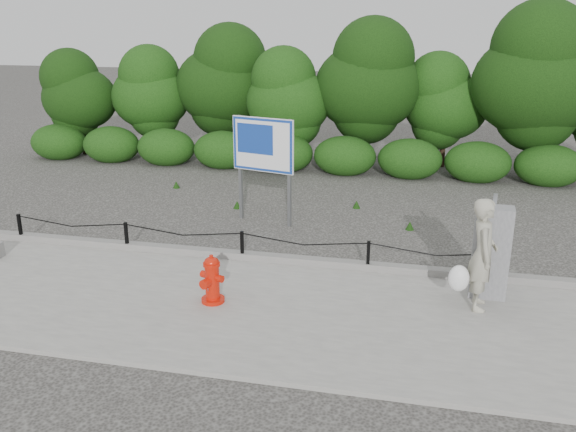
{
  "coord_description": "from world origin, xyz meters",
  "views": [
    {
      "loc": [
        3.38,
        -10.83,
        4.71
      ],
      "look_at": [
        0.89,
        0.2,
        1.0
      ],
      "focal_mm": 38.0,
      "sensor_mm": 36.0,
      "label": 1
    }
  ],
  "objects_px": {
    "pedestrian": "(481,256)",
    "advertising_sign": "(263,150)",
    "utility_cabinet": "(491,252)",
    "fire_hydrant": "(212,280)"
  },
  "relations": [
    {
      "from": "fire_hydrant",
      "to": "advertising_sign",
      "type": "bearing_deg",
      "value": 113.66
    },
    {
      "from": "fire_hydrant",
      "to": "utility_cabinet",
      "type": "bearing_deg",
      "value": 35.56
    },
    {
      "from": "pedestrian",
      "to": "advertising_sign",
      "type": "bearing_deg",
      "value": 51.59
    },
    {
      "from": "utility_cabinet",
      "to": "advertising_sign",
      "type": "relative_size",
      "value": 0.71
    },
    {
      "from": "fire_hydrant",
      "to": "utility_cabinet",
      "type": "height_order",
      "value": "utility_cabinet"
    },
    {
      "from": "fire_hydrant",
      "to": "advertising_sign",
      "type": "height_order",
      "value": "advertising_sign"
    },
    {
      "from": "pedestrian",
      "to": "utility_cabinet",
      "type": "bearing_deg",
      "value": -22.49
    },
    {
      "from": "pedestrian",
      "to": "fire_hydrant",
      "type": "bearing_deg",
      "value": 100.34
    },
    {
      "from": "utility_cabinet",
      "to": "fire_hydrant",
      "type": "bearing_deg",
      "value": -161.01
    },
    {
      "from": "pedestrian",
      "to": "advertising_sign",
      "type": "relative_size",
      "value": 0.75
    }
  ]
}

